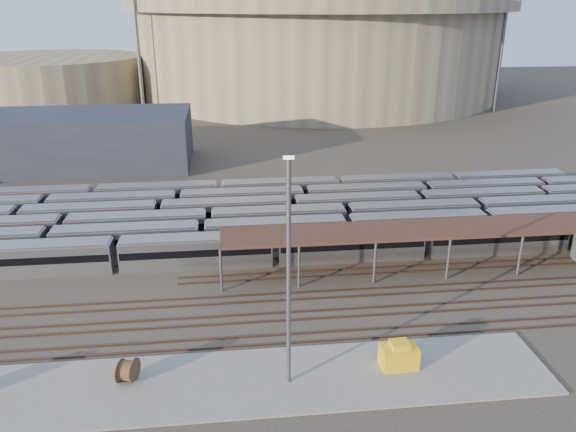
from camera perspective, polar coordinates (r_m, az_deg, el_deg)
The scene contains 14 objects.
ground at distance 62.14m, azimuth 0.74°, elevation -7.77°, with size 420.00×420.00×0.00m, color #383026.
apron at distance 49.16m, azimuth -3.04°, elevation -16.39°, with size 50.00×9.00×0.20m, color gray.
subway_trains at distance 78.03m, azimuth -1.45°, elevation -0.11°, with size 129.99×23.90×3.60m.
inspection_shed at distance 69.44m, azimuth 18.66°, elevation -1.19°, with size 60.30×6.00×5.30m.
empty_tracks at distance 57.80m, azimuth 1.36°, elevation -10.07°, with size 170.00×9.62×0.18m.
stadium at distance 197.06m, azimuth 3.05°, elevation 17.11°, with size 124.00×124.00×32.50m.
secondary_arena at distance 192.89m, azimuth -22.93°, elevation 12.62°, with size 56.00×56.00×14.00m, color gray.
service_building at distance 115.31m, azimuth -20.53°, elevation 7.23°, with size 42.00×20.00×10.00m, color #1E232D.
floodlight_0 at distance 165.89m, azimuth -15.10°, elevation 17.16°, with size 4.00×1.00×38.40m.
floodlight_2 at distance 172.37m, azimuth 21.01°, elevation 16.65°, with size 4.00×1.00×38.40m.
floodlight_3 at distance 214.23m, azimuth -7.63°, elevation 18.40°, with size 4.00×1.00×38.40m.
cable_reel_east at distance 50.17m, azimuth -15.98°, elevation -14.84°, with size 2.05×2.05×1.14m, color brown.
yard_light_pole at distance 43.68m, azimuth 0.07°, elevation -6.18°, with size 0.81×0.36×19.39m.
yellow_equipment at distance 50.90m, azimuth 11.19°, elevation -13.84°, with size 3.15×1.97×1.97m, color yellow.
Camera 1 is at (-6.86, -54.00, 29.98)m, focal length 35.00 mm.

